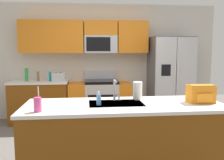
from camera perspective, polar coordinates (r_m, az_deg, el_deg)
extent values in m
plane|color=#66605B|center=(3.97, 0.82, -16.32)|extent=(9.00, 9.00, 0.00)
cube|color=beige|center=(5.79, -1.76, 4.32)|extent=(5.20, 0.10, 2.60)
cube|color=orange|center=(5.66, -17.14, 9.52)|extent=(0.70, 0.32, 0.70)
cube|color=orange|center=(5.57, -10.10, 9.77)|extent=(0.67, 0.32, 0.70)
cube|color=orange|center=(5.66, 4.71, 9.80)|extent=(0.67, 0.32, 0.70)
cube|color=#B7BABF|center=(5.57, -2.62, 8.22)|extent=(0.72, 0.32, 0.38)
cube|color=black|center=(5.40, -3.15, 8.26)|extent=(0.52, 0.01, 0.30)
cube|color=orange|center=(5.59, -2.64, 11.81)|extent=(0.72, 0.32, 0.32)
cube|color=brown|center=(5.62, -16.33, -4.99)|extent=(1.21, 0.60, 0.86)
cube|color=silver|center=(5.55, -16.49, -0.44)|extent=(1.24, 0.63, 0.04)
cube|color=#B7BABF|center=(5.55, -2.46, -4.98)|extent=(0.72, 0.60, 0.84)
cube|color=black|center=(5.24, -2.24, -5.34)|extent=(0.60, 0.01, 0.36)
cube|color=black|center=(5.47, -2.48, -0.36)|extent=(0.72, 0.60, 0.06)
cube|color=#B7BABF|center=(5.72, -2.67, 1.27)|extent=(0.72, 0.06, 0.20)
cube|color=orange|center=(5.54, -8.06, -5.06)|extent=(0.36, 0.60, 0.84)
cube|color=orange|center=(5.60, 2.67, -4.86)|extent=(0.28, 0.60, 0.84)
cube|color=#4C4F54|center=(5.73, 13.18, 0.34)|extent=(0.90, 0.70, 1.85)
cube|color=#B7BABF|center=(5.31, 12.21, -0.15)|extent=(0.44, 0.04, 1.81)
cube|color=#B7BABF|center=(5.46, 16.69, -0.08)|extent=(0.44, 0.04, 1.81)
cylinder|color=silver|center=(5.33, 14.32, 0.83)|extent=(0.02, 0.02, 0.60)
cylinder|color=silver|center=(5.35, 14.93, 0.83)|extent=(0.02, 0.02, 0.60)
cube|color=black|center=(5.26, 12.34, 2.22)|extent=(0.20, 0.00, 0.24)
cube|color=brown|center=(3.24, 2.84, -13.65)|extent=(2.44, 0.88, 0.86)
cube|color=silver|center=(3.11, 2.89, -5.86)|extent=(2.48, 0.92, 0.04)
cube|color=#B7BABF|center=(3.14, 0.93, -5.61)|extent=(0.68, 0.44, 0.03)
cube|color=#B7BABF|center=(5.43, -12.23, 0.70)|extent=(0.28, 0.16, 0.18)
cube|color=black|center=(5.42, -12.78, 1.62)|extent=(0.03, 0.11, 0.01)
cube|color=black|center=(5.41, -11.72, 1.63)|extent=(0.03, 0.11, 0.01)
cylinder|color=brown|center=(5.54, -16.64, 0.84)|extent=(0.05, 0.05, 0.21)
cylinder|color=green|center=(5.64, -19.10, 1.20)|extent=(0.07, 0.07, 0.28)
cylinder|color=teal|center=(5.47, -14.09, 0.81)|extent=(0.06, 0.06, 0.20)
cylinder|color=#B7BABF|center=(3.28, 0.57, -2.32)|extent=(0.03, 0.03, 0.28)
cylinder|color=#B7BABF|center=(3.16, 0.78, -0.29)|extent=(0.02, 0.20, 0.02)
cylinder|color=#B7BABF|center=(3.30, 1.60, -3.85)|extent=(0.02, 0.02, 0.10)
cylinder|color=#EA4C93|center=(2.81, -16.75, -5.45)|extent=(0.08, 0.08, 0.16)
cylinder|color=white|center=(2.78, -16.60, -2.84)|extent=(0.01, 0.03, 0.14)
cylinder|color=#4C8CD8|center=(3.02, -3.09, -4.59)|extent=(0.06, 0.06, 0.13)
cylinder|color=white|center=(3.00, -3.10, -3.00)|extent=(0.02, 0.02, 0.04)
cylinder|color=white|center=(3.37, 5.90, -2.45)|extent=(0.12, 0.12, 0.24)
cube|color=orange|center=(3.35, 19.74, -3.05)|extent=(0.32, 0.20, 0.22)
cube|color=#C7701A|center=(3.32, 19.97, -1.32)|extent=(0.30, 0.14, 0.03)
cube|color=orange|center=(3.26, 20.53, -3.88)|extent=(0.20, 0.03, 0.11)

